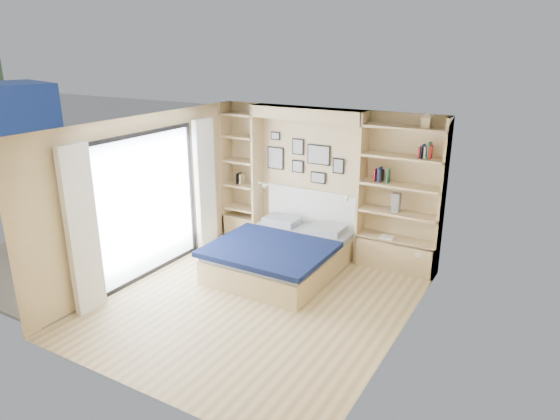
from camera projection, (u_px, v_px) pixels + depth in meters
The scene contains 8 objects.
ground at pixel (257, 302), 7.08m from camera, with size 4.50×4.50×0.00m, color tan.
room_shell at pixel (286, 198), 8.18m from camera, with size 4.50×4.50×4.50m.
bed at pixel (282, 254), 8.01m from camera, with size 1.81×2.27×1.07m.
photo_gallery at pixel (303, 158), 8.62m from camera, with size 1.48×0.02×0.82m.
reading_lamps at pixel (304, 191), 8.52m from camera, with size 1.92×0.12×0.15m.
shelf_decor at pixel (387, 165), 7.73m from camera, with size 3.47×0.23×2.03m.
deck at pixel (85, 252), 8.79m from camera, with size 3.20×4.00×0.05m, color #736855.
deck_chair at pixel (120, 233), 8.75m from camera, with size 0.62×0.81×0.72m.
Camera 1 is at (3.44, -5.31, 3.47)m, focal length 32.00 mm.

